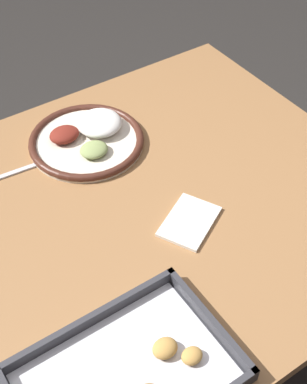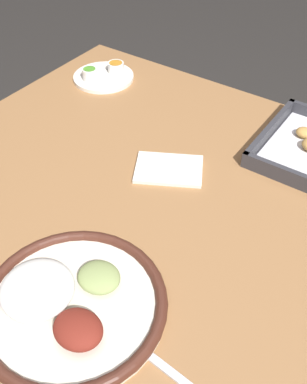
{
  "view_description": "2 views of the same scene",
  "coord_description": "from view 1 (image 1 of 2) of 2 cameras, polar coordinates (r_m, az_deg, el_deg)",
  "views": [
    {
      "loc": [
        0.48,
        0.7,
        1.62
      ],
      "look_at": [
        0.01,
        0.0,
        0.75
      ],
      "focal_mm": 50.0,
      "sensor_mm": 36.0,
      "label": 1
    },
    {
      "loc": [
        0.37,
        -0.51,
        1.33
      ],
      "look_at": [
        0.01,
        0.0,
        0.75
      ],
      "focal_mm": 42.0,
      "sensor_mm": 36.0,
      "label": 2
    }
  ],
  "objects": [
    {
      "name": "dinner_plate",
      "position": [
        1.38,
        -7.03,
        5.71
      ],
      "size": [
        0.3,
        0.3,
        0.05
      ],
      "color": "beige",
      "rests_on": "dining_table"
    },
    {
      "name": "fork",
      "position": [
        1.34,
        -14.02,
        2.26
      ],
      "size": [
        0.21,
        0.03,
        0.0
      ],
      "rotation": [
        0.0,
        0.0,
        -0.08
      ],
      "color": "silver",
      "rests_on": "dining_table"
    },
    {
      "name": "baking_tray",
      "position": [
        0.98,
        -2.67,
        -19.0
      ],
      "size": [
        0.38,
        0.26,
        0.04
      ],
      "color": "#333338",
      "rests_on": "dining_table"
    },
    {
      "name": "dining_table",
      "position": [
        1.32,
        0.47,
        -3.85
      ],
      "size": [
        1.04,
        0.96,
        0.72
      ],
      "color": "olive",
      "rests_on": "ground_plane"
    },
    {
      "name": "napkin",
      "position": [
        1.19,
        3.85,
        -3.15
      ],
      "size": [
        0.17,
        0.15,
        0.01
      ],
      "color": "silver",
      "rests_on": "dining_table"
    },
    {
      "name": "ground_plane",
      "position": [
        1.83,
        0.35,
        -16.41
      ],
      "size": [
        8.0,
        8.0,
        0.0
      ],
      "primitive_type": "plane",
      "color": "#282623"
    }
  ]
}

